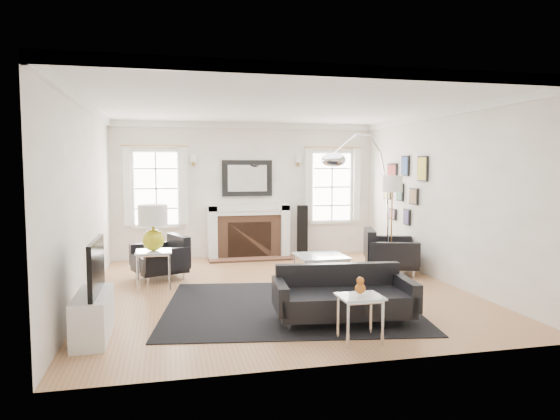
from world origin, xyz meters
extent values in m
plane|color=#A27144|center=(0.00, 0.00, 0.00)|extent=(6.00, 6.00, 0.00)
cube|color=white|center=(0.00, 3.00, 1.40)|extent=(5.50, 0.04, 2.80)
cube|color=white|center=(0.00, -3.00, 1.40)|extent=(5.50, 0.04, 2.80)
cube|color=white|center=(-2.75, 0.00, 1.40)|extent=(0.04, 6.00, 2.80)
cube|color=white|center=(2.75, 0.00, 1.40)|extent=(0.04, 6.00, 2.80)
cube|color=white|center=(0.00, 0.00, 2.80)|extent=(5.50, 6.00, 0.02)
cube|color=white|center=(0.00, 0.00, 2.74)|extent=(5.50, 6.00, 0.12)
cube|color=white|center=(-0.75, 2.80, 0.55)|extent=(0.18, 0.38, 1.10)
cube|color=white|center=(0.75, 2.80, 0.55)|extent=(0.18, 0.38, 1.10)
cube|color=white|center=(0.00, 2.80, 1.05)|extent=(1.70, 0.38, 0.12)
cube|color=white|center=(0.00, 2.80, 0.95)|extent=(1.50, 0.34, 0.10)
cube|color=brown|center=(0.00, 2.82, 0.45)|extent=(1.30, 0.30, 0.90)
cube|color=black|center=(0.00, 2.72, 0.38)|extent=(0.90, 0.10, 0.76)
cube|color=brown|center=(0.00, 2.55, 0.02)|extent=(1.70, 0.50, 0.04)
cube|color=black|center=(0.00, 2.96, 1.65)|extent=(1.05, 0.06, 0.75)
cube|color=white|center=(0.00, 2.92, 1.65)|extent=(0.82, 0.02, 0.55)
cube|color=white|center=(-1.85, 2.97, 1.45)|extent=(1.00, 0.05, 1.60)
cube|color=white|center=(-1.85, 2.94, 1.45)|extent=(0.84, 0.02, 1.44)
cube|color=white|center=(-2.40, 2.87, 1.50)|extent=(0.14, 0.05, 1.55)
cube|color=white|center=(-1.30, 2.87, 1.50)|extent=(0.14, 0.05, 1.55)
cube|color=white|center=(1.85, 2.97, 1.45)|extent=(1.00, 0.05, 1.60)
cube|color=white|center=(1.85, 2.94, 1.45)|extent=(0.84, 0.02, 1.44)
cube|color=white|center=(1.30, 2.87, 1.50)|extent=(0.14, 0.05, 1.55)
cube|color=white|center=(2.40, 2.87, 1.50)|extent=(0.14, 0.05, 1.55)
cube|color=black|center=(2.72, 0.60, 1.85)|extent=(0.03, 0.34, 0.44)
cube|color=gold|center=(2.70, 0.60, 1.85)|extent=(0.01, 0.29, 0.39)
cube|color=black|center=(2.72, 1.25, 1.90)|extent=(0.03, 0.28, 0.38)
cube|color=#345091|center=(2.70, 1.25, 1.90)|extent=(0.01, 0.23, 0.33)
cube|color=black|center=(2.72, 1.80, 1.80)|extent=(0.03, 0.40, 0.30)
cube|color=#A43532|center=(2.70, 1.80, 1.80)|extent=(0.01, 0.35, 0.25)
cube|color=black|center=(2.72, 0.90, 1.35)|extent=(0.03, 0.30, 0.30)
cube|color=olive|center=(2.70, 0.90, 1.35)|extent=(0.01, 0.25, 0.25)
cube|color=black|center=(2.72, 1.45, 1.40)|extent=(0.03, 0.26, 0.34)
cube|color=#426E53|center=(2.70, 1.45, 1.40)|extent=(0.01, 0.21, 0.29)
cube|color=black|center=(2.72, 2.00, 1.35)|extent=(0.03, 0.32, 0.24)
cube|color=tan|center=(2.70, 2.00, 1.35)|extent=(0.01, 0.27, 0.19)
cube|color=black|center=(2.72, 1.15, 0.95)|extent=(0.03, 0.24, 0.30)
cube|color=#48376E|center=(2.70, 1.15, 0.95)|extent=(0.01, 0.19, 0.25)
cube|color=black|center=(2.72, 1.75, 0.95)|extent=(0.03, 0.28, 0.22)
cube|color=#8F5378|center=(2.70, 1.75, 0.95)|extent=(0.01, 0.23, 0.17)
cube|color=white|center=(-2.45, -1.70, 0.25)|extent=(0.35, 1.00, 0.50)
cube|color=black|center=(-2.40, -1.70, 0.80)|extent=(0.05, 1.00, 0.58)
cube|color=black|center=(-0.05, -0.95, 0.01)|extent=(3.67, 3.21, 0.01)
cube|color=black|center=(0.42, -1.78, 0.25)|extent=(1.65, 0.91, 0.26)
cube|color=black|center=(0.45, -1.44, 0.44)|extent=(1.59, 0.28, 0.44)
cube|color=black|center=(-0.35, -1.70, 0.35)|extent=(0.20, 0.76, 0.33)
cube|color=black|center=(1.19, -1.85, 0.35)|extent=(0.20, 0.76, 0.33)
cube|color=black|center=(-1.78, 1.19, 0.27)|extent=(0.98, 0.98, 0.29)
cube|color=black|center=(-1.46, 1.31, 0.48)|extent=(0.39, 0.76, 0.48)
cube|color=black|center=(-1.91, 1.54, 0.38)|extent=(0.76, 0.37, 0.36)
cube|color=black|center=(-1.65, 0.83, 0.38)|extent=(0.76, 0.37, 0.36)
cube|color=black|center=(2.20, 0.70, 0.29)|extent=(1.05, 1.05, 0.31)
cube|color=black|center=(1.84, 0.81, 0.52)|extent=(0.39, 0.84, 0.52)
cube|color=black|center=(2.07, 0.30, 0.42)|extent=(0.83, 0.37, 0.40)
cube|color=black|center=(2.33, 1.10, 0.42)|extent=(0.83, 0.37, 0.40)
cube|color=silver|center=(0.92, 0.75, 0.36)|extent=(0.83, 0.83, 0.02)
cylinder|color=silver|center=(0.55, 0.38, 0.18)|extent=(0.04, 0.04, 0.37)
cylinder|color=silver|center=(1.30, 0.38, 0.18)|extent=(0.04, 0.04, 0.37)
cylinder|color=silver|center=(0.55, 1.13, 0.18)|extent=(0.04, 0.04, 0.37)
cylinder|color=silver|center=(1.30, 1.13, 0.18)|extent=(0.04, 0.04, 0.37)
cube|color=silver|center=(-1.85, 0.48, 0.58)|extent=(0.54, 0.54, 0.02)
cylinder|color=silver|center=(-2.09, 0.25, 0.30)|extent=(0.04, 0.04, 0.59)
cylinder|color=silver|center=(-1.62, 0.25, 0.30)|extent=(0.04, 0.04, 0.59)
cylinder|color=silver|center=(-2.09, 0.71, 0.30)|extent=(0.04, 0.04, 0.59)
cylinder|color=silver|center=(-1.62, 0.71, 0.30)|extent=(0.04, 0.04, 0.59)
cube|color=silver|center=(0.35, -2.46, 0.50)|extent=(0.46, 0.39, 0.02)
cylinder|color=silver|center=(0.16, -2.61, 0.25)|extent=(0.04, 0.04, 0.51)
cylinder|color=silver|center=(0.54, -2.61, 0.25)|extent=(0.04, 0.04, 0.51)
cylinder|color=silver|center=(0.16, -2.31, 0.25)|extent=(0.04, 0.04, 0.51)
cylinder|color=silver|center=(0.54, -2.31, 0.25)|extent=(0.04, 0.04, 0.51)
sphere|color=gold|center=(-1.85, 0.48, 0.76)|extent=(0.33, 0.33, 0.33)
cylinder|color=gold|center=(-1.85, 0.48, 0.93)|extent=(0.04, 0.04, 0.13)
cylinder|color=white|center=(-1.85, 0.48, 1.15)|extent=(0.44, 0.44, 0.31)
sphere|color=#B15916|center=(0.35, -2.46, 0.59)|extent=(0.12, 0.12, 0.12)
sphere|color=#B15916|center=(0.35, -2.46, 0.67)|extent=(0.08, 0.08, 0.08)
cube|color=silver|center=(2.20, 0.84, 0.10)|extent=(0.26, 0.42, 0.21)
ellipsoid|color=silver|center=(0.74, -0.41, 1.98)|extent=(0.35, 0.35, 0.21)
cylinder|color=#B07E3D|center=(2.20, 0.70, 0.02)|extent=(0.22, 0.22, 0.03)
cylinder|color=#B07E3D|center=(2.20, 0.70, 0.77)|extent=(0.03, 0.03, 1.53)
cylinder|color=white|center=(2.20, 0.70, 1.59)|extent=(0.35, 0.35, 0.28)
cube|color=black|center=(1.11, 2.65, 0.54)|extent=(0.26, 0.26, 1.08)
camera|label=1|loc=(-1.63, -7.35, 1.86)|focal=32.00mm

